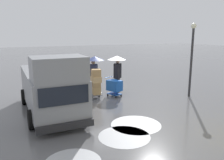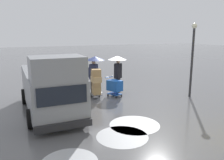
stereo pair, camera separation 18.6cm
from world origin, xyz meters
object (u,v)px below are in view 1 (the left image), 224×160
street_lamp (192,52)px  cargo_van_parked_right (51,86)px  shopping_cart_vendor (114,86)px  hand_dolly_boxes (96,82)px  pedestrian_pink_side (94,66)px  pedestrian_black_side (117,65)px

street_lamp → cargo_van_parked_right: bearing=-3.5°
cargo_van_parked_right → shopping_cart_vendor: cargo_van_parked_right is taller
cargo_van_parked_right → hand_dolly_boxes: cargo_van_parked_right is taller
shopping_cart_vendor → street_lamp: size_ratio=0.26×
hand_dolly_boxes → street_lamp: bearing=159.4°
pedestrian_pink_side → street_lamp: (-4.44, 2.71, 0.79)m
hand_dolly_boxes → pedestrian_pink_side: (-0.26, -0.94, 0.73)m
shopping_cart_vendor → hand_dolly_boxes: size_ratio=0.66×
cargo_van_parked_right → hand_dolly_boxes: size_ratio=3.48×
shopping_cart_vendor → cargo_van_parked_right: bearing=19.4°
shopping_cart_vendor → pedestrian_pink_side: size_ratio=0.47×
street_lamp → pedestrian_black_side: bearing=-37.3°
shopping_cart_vendor → pedestrian_pink_side: bearing=-53.4°
pedestrian_pink_side → pedestrian_black_side: same height
hand_dolly_boxes → street_lamp: size_ratio=0.40×
shopping_cart_vendor → street_lamp: street_lamp is taller
cargo_van_parked_right → street_lamp: (-7.25, 0.44, 1.19)m
cargo_van_parked_right → pedestrian_black_side: bearing=-154.2°
cargo_van_parked_right → pedestrian_black_side: (-4.08, -1.98, 0.41)m
hand_dolly_boxes → pedestrian_black_side: (-1.54, -0.65, 0.73)m
hand_dolly_boxes → pedestrian_pink_side: size_ratio=0.72×
hand_dolly_boxes → pedestrian_black_side: bearing=-157.2°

